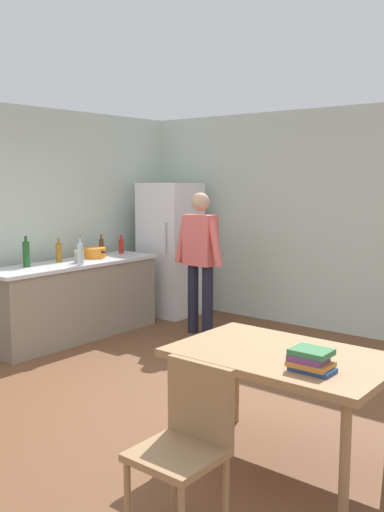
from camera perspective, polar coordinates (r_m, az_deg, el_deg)
ground_plane at (r=5.04m, az=-3.76°, el=-13.97°), size 14.00×14.00×0.00m
wall_back at (r=7.20m, az=12.54°, el=3.49°), size 6.40×0.12×2.70m
kitchen_counter at (r=6.84m, az=-11.65°, el=-4.31°), size 0.64×2.20×0.90m
refrigerator at (r=7.80m, az=-2.18°, el=0.67°), size 0.70×0.67×1.80m
person at (r=6.76m, az=0.82°, el=0.25°), size 0.70×0.22×1.70m
dining_table at (r=3.80m, az=8.96°, el=-10.64°), size 1.40×0.90×0.75m
chair at (r=3.11m, az=-0.50°, el=-17.65°), size 0.42×0.42×0.91m
cooking_pot at (r=7.09m, az=-9.73°, el=0.33°), size 0.40×0.28×0.12m
utensil_jar at (r=6.71m, az=-11.20°, el=0.04°), size 0.11×0.11×0.32m
bottle_beer_brown at (r=7.32m, az=-9.05°, el=0.95°), size 0.06×0.06×0.26m
bottle_sauce_red at (r=7.42m, az=-7.09°, el=1.00°), size 0.06×0.06×0.24m
bottle_oil_amber at (r=6.80m, az=-13.17°, el=0.40°), size 0.06×0.06×0.28m
bottle_water_clear at (r=6.48m, az=-11.10°, el=0.19°), size 0.07×0.07×0.30m
bottle_wine_green at (r=6.50m, az=-16.23°, el=0.22°), size 0.08×0.08×0.34m
book_stack at (r=3.46m, az=11.77°, el=-10.15°), size 0.26×0.20×0.13m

